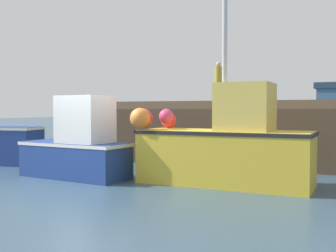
# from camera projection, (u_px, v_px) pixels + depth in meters

# --- Properties ---
(ground) EXTENTS (120.00, 160.00, 0.10)m
(ground) POSITION_uv_depth(u_px,v_px,m) (74.00, 186.00, 9.78)
(ground) COLOR #334C60
(pier) EXTENTS (10.25, 7.75, 2.03)m
(pier) POSITION_uv_depth(u_px,v_px,m) (236.00, 112.00, 15.35)
(pier) COLOR brown
(pier) RESTS_ON ground
(fishing_boat_near_right) EXTENTS (3.06, 1.38, 2.11)m
(fishing_boat_near_right) POSITION_uv_depth(u_px,v_px,m) (78.00, 147.00, 10.58)
(fishing_boat_near_right) COLOR navy
(fishing_boat_near_right) RESTS_ON ground
(fishing_boat_mid) EXTENTS (4.21, 1.56, 4.29)m
(fishing_boat_mid) POSITION_uv_depth(u_px,v_px,m) (225.00, 147.00, 9.58)
(fishing_boat_mid) COLOR gold
(fishing_boat_mid) RESTS_ON ground
(rowboat) EXTENTS (1.50, 0.79, 0.35)m
(rowboat) POSITION_uv_depth(u_px,v_px,m) (269.00, 171.00, 10.70)
(rowboat) COLOR silver
(rowboat) RESTS_ON ground
(dockworker) EXTENTS (0.34, 0.34, 1.76)m
(dockworker) POSITION_uv_depth(u_px,v_px,m) (218.00, 82.00, 17.46)
(dockworker) COLOR #2D3342
(dockworker) RESTS_ON pier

